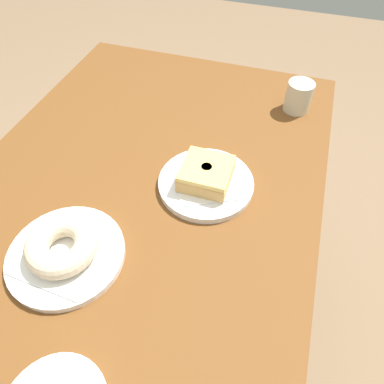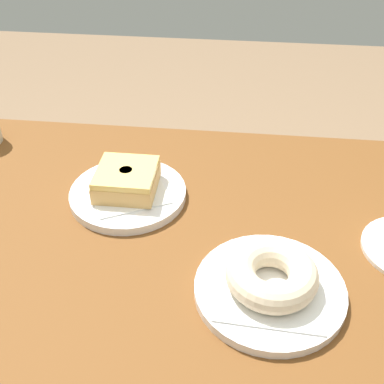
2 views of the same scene
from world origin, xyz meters
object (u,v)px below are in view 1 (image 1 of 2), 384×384
object	(u,v)px
donut_sugar_ring	(62,246)
sugar_jar	(299,97)
donut_glazed_square	(206,173)
plate_sugar_ring	(66,255)
plate_glazed_square	(206,183)

from	to	relation	value
donut_sugar_ring	sugar_jar	xyz separation A→B (m)	(0.55, -0.33, 0.00)
donut_glazed_square	donut_sugar_ring	size ratio (longest dim) A/B	0.80
plate_sugar_ring	donut_sugar_ring	bearing A→B (deg)	0.00
donut_glazed_square	sugar_jar	size ratio (longest dim) A/B	1.30
donut_sugar_ring	sugar_jar	bearing A→B (deg)	-30.72
plate_sugar_ring	sugar_jar	distance (m)	0.64
sugar_jar	plate_glazed_square	bearing A→B (deg)	155.72
plate_glazed_square	plate_sugar_ring	size ratio (longest dim) A/B	0.96
donut_glazed_square	plate_sugar_ring	xyz separation A→B (m)	(-0.23, 0.18, -0.03)
plate_glazed_square	plate_sugar_ring	distance (m)	0.30
donut_glazed_square	plate_glazed_square	bearing A→B (deg)	0.00
donut_glazed_square	donut_sugar_ring	bearing A→B (deg)	141.71
donut_glazed_square	donut_sugar_ring	xyz separation A→B (m)	(-0.23, 0.18, -0.00)
donut_glazed_square	sugar_jar	distance (m)	0.35
plate_sugar_ring	donut_sugar_ring	world-z (taller)	donut_sugar_ring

